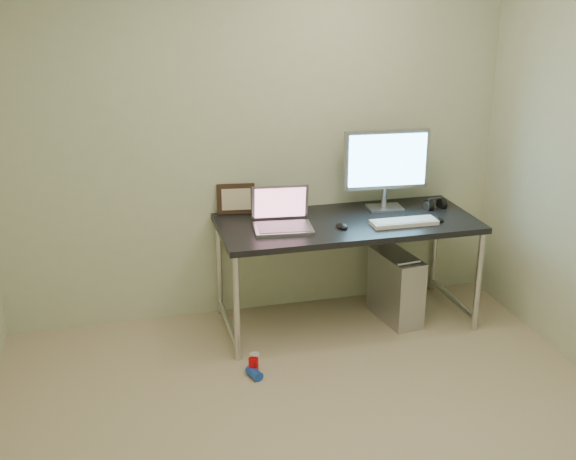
{
  "coord_description": "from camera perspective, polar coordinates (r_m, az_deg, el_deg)",
  "views": [
    {
      "loc": [
        -0.98,
        -2.95,
        2.33
      ],
      "look_at": [
        0.04,
        1.02,
        0.85
      ],
      "focal_mm": 45.0,
      "sensor_mm": 36.0,
      "label": 1
    }
  ],
  "objects": [
    {
      "name": "laptop",
      "position": [
        4.69,
        -0.48,
        0.94
      ],
      "size": [
        0.4,
        0.34,
        0.26
      ],
      "rotation": [
        0.0,
        0.0,
        -0.11
      ],
      "color": "#A3A2A9",
      "rests_on": "desk"
    },
    {
      "name": "mouse_right",
      "position": [
        4.93,
        11.78,
        0.92
      ],
      "size": [
        0.08,
        0.11,
        0.03
      ],
      "primitive_type": "ellipsoid",
      "rotation": [
        0.0,
        0.0,
        0.19
      ],
      "color": "black",
      "rests_on": "desk"
    },
    {
      "name": "floor",
      "position": [
        3.88,
        3.35,
        -17.05
      ],
      "size": [
        3.5,
        3.5,
        0.0
      ],
      "primitive_type": "plane",
      "color": "tan",
      "rests_on": "ground"
    },
    {
      "name": "can_red",
      "position": [
        4.47,
        -2.74,
        -10.73
      ],
      "size": [
        0.06,
        0.06,
        0.11
      ],
      "primitive_type": "cylinder",
      "rotation": [
        0.0,
        0.0,
        0.01
      ],
      "color": "red",
      "rests_on": "ground"
    },
    {
      "name": "can_blue",
      "position": [
        4.46,
        -2.68,
        -11.24
      ],
      "size": [
        0.1,
        0.13,
        0.06
      ],
      "primitive_type": "cylinder",
      "rotation": [
        1.57,
        0.0,
        0.35
      ],
      "color": "#1A43B7",
      "rests_on": "ground"
    },
    {
      "name": "headphones",
      "position": [
        5.17,
        11.55,
        1.96
      ],
      "size": [
        0.16,
        0.09,
        0.1
      ],
      "rotation": [
        0.0,
        0.0,
        0.16
      ],
      "color": "black",
      "rests_on": "desk"
    },
    {
      "name": "picture_frame",
      "position": [
        4.96,
        -4.14,
        2.47
      ],
      "size": [
        0.27,
        0.11,
        0.21
      ],
      "primitive_type": "cube",
      "rotation": [
        -0.21,
        0.0,
        -0.14
      ],
      "color": "black",
      "rests_on": "desk"
    },
    {
      "name": "wall_back",
      "position": [
        4.92,
        -2.53,
        7.15
      ],
      "size": [
        3.5,
        0.02,
        2.5
      ],
      "primitive_type": "cube",
      "color": "beige",
      "rests_on": "ground"
    },
    {
      "name": "keyboard",
      "position": [
        4.82,
        9.15,
        0.61
      ],
      "size": [
        0.44,
        0.15,
        0.03
      ],
      "primitive_type": "cube",
      "rotation": [
        0.0,
        0.0,
        -0.01
      ],
      "color": "silver",
      "rests_on": "desk"
    },
    {
      "name": "cable_b",
      "position": [
        5.38,
        7.55,
        -1.6
      ],
      "size": [
        0.02,
        0.11,
        0.71
      ],
      "primitive_type": "cylinder",
      "rotation": [
        0.14,
        0.0,
        0.09
      ],
      "color": "black",
      "rests_on": "ground"
    },
    {
      "name": "mouse_left",
      "position": [
        4.7,
        4.29,
        0.4
      ],
      "size": [
        0.08,
        0.11,
        0.04
      ],
      "primitive_type": "ellipsoid",
      "rotation": [
        0.0,
        0.0,
        0.09
      ],
      "color": "black",
      "rests_on": "desk"
    },
    {
      "name": "monitor",
      "position": [
        5.02,
        7.78,
        5.24
      ],
      "size": [
        0.6,
        0.19,
        0.56
      ],
      "rotation": [
        0.0,
        0.0,
        -0.08
      ],
      "color": "#A3A2A9",
      "rests_on": "desk"
    },
    {
      "name": "can_white",
      "position": [
        4.52,
        -2.65,
        -10.37
      ],
      "size": [
        0.08,
        0.08,
        0.11
      ],
      "primitive_type": "cylinder",
      "rotation": [
        0.0,
        0.0,
        0.32
      ],
      "color": "silver",
      "rests_on": "ground"
    },
    {
      "name": "desk",
      "position": [
        4.87,
        4.69,
        -0.06
      ],
      "size": [
        1.73,
        0.76,
        0.75
      ],
      "color": "black",
      "rests_on": "ground"
    },
    {
      "name": "cable_a",
      "position": [
        5.35,
        6.59,
        -1.42
      ],
      "size": [
        0.01,
        0.16,
        0.69
      ],
      "primitive_type": "cylinder",
      "rotation": [
        0.21,
        0.0,
        0.0
      ],
      "color": "black",
      "rests_on": "ground"
    },
    {
      "name": "webcam",
      "position": [
        4.96,
        -0.88,
        2.33
      ],
      "size": [
        0.04,
        0.03,
        0.12
      ],
      "rotation": [
        0.0,
        0.0,
        -0.05
      ],
      "color": "silver",
      "rests_on": "desk"
    },
    {
      "name": "tower_computer",
      "position": [
        5.12,
        8.5,
        -4.47
      ],
      "size": [
        0.27,
        0.49,
        0.51
      ],
      "rotation": [
        0.0,
        0.0,
        0.14
      ],
      "color": "silver",
      "rests_on": "ground"
    }
  ]
}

